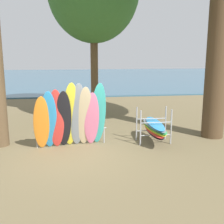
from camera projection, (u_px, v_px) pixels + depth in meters
name	position (u px, v px, depth m)	size (l,w,h in m)	color
ground_plane	(77.00, 154.00, 8.93)	(80.00, 80.00, 0.00)	brown
lake_water	(73.00, 77.00, 37.70)	(80.00, 36.00, 0.10)	#38607A
leaning_board_pile	(71.00, 118.00, 9.32)	(2.49, 0.99, 2.26)	orange
board_storage_rack	(154.00, 127.00, 10.01)	(1.15, 2.13, 1.25)	#9EA0A5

